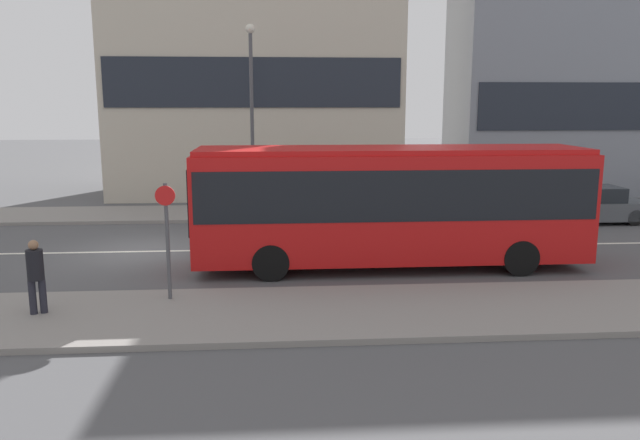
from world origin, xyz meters
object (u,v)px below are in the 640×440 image
Objects in this scene: pedestrian_near_stop at (36,272)px; bus_stop_sign at (167,232)px; city_bus at (390,199)px; parked_car_0 at (590,206)px; street_lamp at (252,102)px.

bus_stop_sign reaches higher than pedestrian_near_stop.
city_bus reaches higher than parked_car_0.
bus_stop_sign is 0.36× the size of street_lamp.
parked_car_0 is at bearing 31.47° from bus_stop_sign.
city_bus is at bearing 27.77° from bus_stop_sign.
city_bus is 1.47× the size of street_lamp.
parked_car_0 is at bearing 31.21° from city_bus.
street_lamp is at bearing 172.78° from parked_car_0.
street_lamp is at bearing 81.38° from bus_stop_sign.
street_lamp reaches higher than bus_stop_sign.
city_bus is 10.72m from parked_car_0.
parked_car_0 is 2.66× the size of pedestrian_near_stop.
pedestrian_near_stop is 0.22× the size of street_lamp.
city_bus is 9.03m from pedestrian_near_stop.
street_lamp is (-3.98, 7.52, 2.63)m from city_bus.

